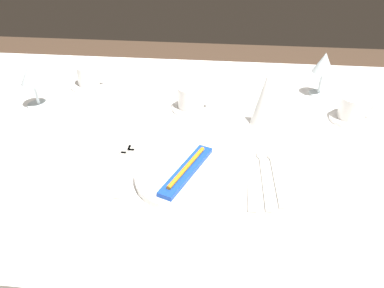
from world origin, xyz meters
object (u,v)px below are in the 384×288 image
object	(u,v)px
spoon_dessert	(275,170)
wine_glass_left	(324,65)
dinner_plate	(187,176)
dinner_knife	(252,179)
coffee_cup_far	(191,97)
fork_inner	(117,166)
coffee_cup_left	(354,108)
wine_glass_centre	(32,75)
toothbrush_package	(187,170)
napkin_folded	(265,99)
spoon_soup	(264,171)
fork_outer	(127,165)
coffee_cup_right	(89,75)

from	to	relation	value
spoon_dessert	wine_glass_left	size ratio (longest dim) A/B	1.50
dinner_plate	dinner_knife	size ratio (longest dim) A/B	1.03
spoon_dessert	coffee_cup_far	world-z (taller)	coffee_cup_far
dinner_knife	wine_glass_left	distance (m)	0.55
fork_inner	coffee_cup_left	bearing A→B (deg)	25.42
spoon_dessert	wine_glass_centre	xyz separation A→B (m)	(-0.73, 0.27, 0.10)
toothbrush_package	coffee_cup_left	size ratio (longest dim) A/B	2.08
napkin_folded	fork_inner	bearing A→B (deg)	-145.69
spoon_soup	toothbrush_package	bearing A→B (deg)	-166.28
fork_outer	wine_glass_centre	distance (m)	0.48
dinner_knife	coffee_cup_right	size ratio (longest dim) A/B	2.45
coffee_cup_far	wine_glass_centre	distance (m)	0.50
coffee_cup_far	napkin_folded	size ratio (longest dim) A/B	0.65
coffee_cup_far	wine_glass_left	bearing A→B (deg)	20.15
spoon_soup	wine_glass_left	bearing A→B (deg)	65.35
dinner_plate	spoon_soup	xyz separation A→B (m)	(0.18, 0.04, -0.01)
fork_inner	wine_glass_centre	bearing A→B (deg)	138.91
toothbrush_package	fork_inner	xyz separation A→B (m)	(-0.18, 0.03, -0.02)
toothbrush_package	dinner_knife	size ratio (longest dim) A/B	0.87
dinner_knife	spoon_dessert	world-z (taller)	spoon_dessert
dinner_plate	fork_inner	world-z (taller)	dinner_plate
dinner_plate	wine_glass_centre	distance (m)	0.62
coffee_cup_far	napkin_folded	xyz separation A→B (m)	(0.22, -0.07, 0.04)
coffee_cup_right	wine_glass_centre	size ratio (longest dim) A/B	0.67
dinner_plate	spoon_dessert	size ratio (longest dim) A/B	1.12
coffee_cup_left	coffee_cup_far	world-z (taller)	coffee_cup_far
coffee_cup_far	toothbrush_package	bearing A→B (deg)	-85.76
dinner_plate	napkin_folded	bearing A→B (deg)	55.42
fork_inner	fork_outer	bearing A→B (deg)	16.48
coffee_cup_left	wine_glass_centre	distance (m)	0.98
toothbrush_package	napkin_folded	xyz separation A→B (m)	(0.19, 0.28, 0.06)
dinner_plate	dinner_knife	world-z (taller)	dinner_plate
dinner_plate	fork_outer	xyz separation A→B (m)	(-0.15, 0.03, -0.01)
fork_outer	fork_inner	world-z (taller)	same
spoon_dessert	coffee_cup_right	size ratio (longest dim) A/B	2.25
dinner_plate	toothbrush_package	bearing A→B (deg)	82.87
dinner_knife	napkin_folded	world-z (taller)	napkin_folded
spoon_dessert	toothbrush_package	bearing A→B (deg)	-166.18
spoon_soup	fork_outer	bearing A→B (deg)	-178.07
fork_outer	dinner_knife	xyz separation A→B (m)	(0.31, -0.02, -0.00)
fork_outer	wine_glass_left	size ratio (longest dim) A/B	1.55
fork_outer	wine_glass_left	bearing A→B (deg)	40.51
fork_inner	wine_glass_left	world-z (taller)	wine_glass_left
coffee_cup_left	fork_outer	bearing A→B (deg)	-154.27
toothbrush_package	fork_outer	distance (m)	0.16
dinner_knife	coffee_cup_far	distance (m)	0.38
fork_outer	fork_inner	bearing A→B (deg)	-163.52
dinner_plate	fork_inner	xyz separation A→B (m)	(-0.18, 0.03, -0.01)
toothbrush_package	napkin_folded	bearing A→B (deg)	55.42
toothbrush_package	spoon_soup	bearing A→B (deg)	13.72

